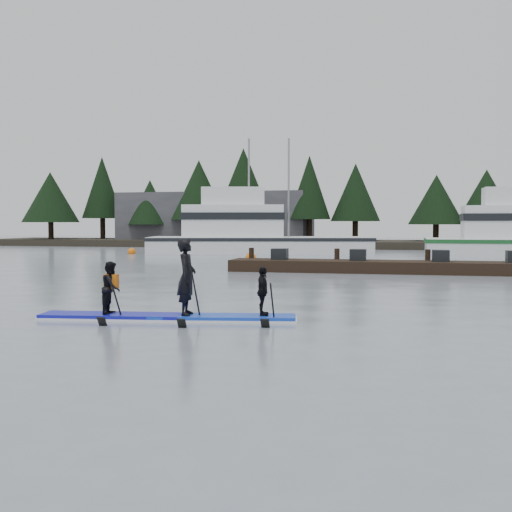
% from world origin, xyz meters
% --- Properties ---
extents(ground, '(160.00, 160.00, 0.00)m').
position_xyz_m(ground, '(0.00, 0.00, 0.00)').
color(ground, slate).
rests_on(ground, ground).
extents(far_shore, '(70.00, 8.00, 0.60)m').
position_xyz_m(far_shore, '(0.00, 42.00, 0.30)').
color(far_shore, '#2D281E').
rests_on(far_shore, ground).
extents(treeline, '(60.00, 4.00, 8.00)m').
position_xyz_m(treeline, '(0.00, 42.00, 0.00)').
color(treeline, black).
rests_on(treeline, ground).
extents(waterfront_building, '(18.00, 6.00, 5.00)m').
position_xyz_m(waterfront_building, '(-14.00, 44.00, 2.50)').
color(waterfront_building, '#4C4C51').
rests_on(waterfront_building, ground).
extents(fishing_boat_large, '(16.32, 8.04, 9.10)m').
position_xyz_m(fishing_boat_large, '(-6.62, 30.28, 0.68)').
color(fishing_boat_large, silver).
rests_on(fishing_boat_large, ground).
extents(floating_dock, '(15.38, 2.60, 0.51)m').
position_xyz_m(floating_dock, '(4.44, 14.40, 0.26)').
color(floating_dock, black).
rests_on(floating_dock, ground).
extents(buoy_b, '(0.60, 0.60, 0.60)m').
position_xyz_m(buoy_b, '(-4.45, 21.69, 0.00)').
color(buoy_b, orange).
rests_on(buoy_b, ground).
extents(buoy_a, '(0.54, 0.54, 0.54)m').
position_xyz_m(buoy_a, '(-14.40, 26.73, 0.00)').
color(buoy_a, orange).
rests_on(buoy_a, ground).
extents(paddleboard_solo, '(3.29, 1.25, 1.79)m').
position_xyz_m(paddleboard_solo, '(-1.57, -0.88, 0.40)').
color(paddleboard_solo, '#1214AB').
rests_on(paddleboard_solo, ground).
extents(paddleboard_duo, '(3.35, 1.51, 2.36)m').
position_xyz_m(paddleboard_duo, '(0.73, -0.49, 0.62)').
color(paddleboard_duo, blue).
rests_on(paddleboard_duo, ground).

